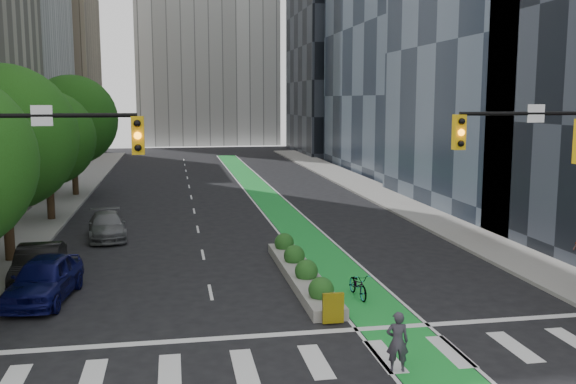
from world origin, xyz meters
name	(u,v)px	position (x,y,z in m)	size (l,w,h in m)	color
ground	(308,348)	(0.00, 0.00, 0.00)	(160.00, 160.00, 0.00)	black
sidewalk_left	(47,212)	(-11.80, 25.00, 0.07)	(3.60, 90.00, 0.15)	gray
sidewalk_right	(398,201)	(11.80, 25.00, 0.07)	(3.60, 90.00, 0.15)	gray
bike_lane_paint	(265,195)	(3.00, 30.00, 0.01)	(2.20, 70.00, 0.01)	green
building_tan_far	(34,51)	(-20.00, 66.00, 13.00)	(14.00, 16.00, 26.00)	tan
building_dark_end	(349,48)	(20.00, 68.00, 14.00)	(14.00, 18.00, 28.00)	black
tree_mid	(3,138)	(-11.00, 12.00, 5.57)	(6.40, 6.40, 8.78)	black
tree_midfar	(47,138)	(-11.00, 22.00, 4.95)	(5.60, 5.60, 7.76)	black
tree_far	(72,120)	(-11.00, 32.00, 5.69)	(6.60, 6.60, 9.00)	black
signal_right	(576,177)	(8.67, 0.47, 4.80)	(5.82, 0.51, 7.20)	black
median_planter	(301,271)	(1.20, 7.04, 0.37)	(1.20, 10.26, 1.10)	gray
bicycle	(358,285)	(2.83, 4.47, 0.46)	(0.61, 1.75, 0.92)	gray
cyclist	(397,342)	(2.00, -2.00, 0.83)	(0.61, 0.40, 1.66)	#3A3540
parked_car_left_near	(44,279)	(-8.46, 6.10, 0.81)	(1.91, 4.75, 1.62)	#0C0E49
parked_car_left_mid	(39,265)	(-9.07, 8.30, 0.76)	(1.62, 4.64, 1.53)	black
parked_car_left_far	(107,226)	(-7.26, 16.52, 0.66)	(1.86, 4.57, 1.33)	#585B5D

